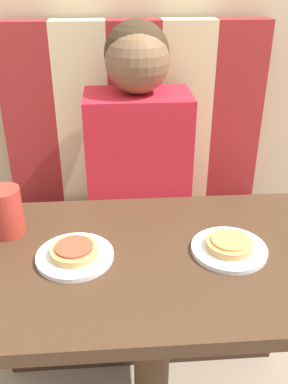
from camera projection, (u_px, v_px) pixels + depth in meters
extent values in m
cube|color=#382319|center=(139.00, 272.00, 1.79)|extent=(1.01, 0.53, 0.50)
cube|color=maroon|center=(31.00, 118.00, 1.67)|extent=(0.20, 0.09, 0.71)
cube|color=beige|center=(83.00, 117.00, 1.68)|extent=(0.20, 0.09, 0.71)
cube|color=maroon|center=(135.00, 116.00, 1.69)|extent=(0.20, 0.09, 0.71)
cube|color=beige|center=(185.00, 115.00, 1.71)|extent=(0.20, 0.09, 0.71)
cube|color=maroon|center=(234.00, 113.00, 1.72)|extent=(0.20, 0.09, 0.71)
cube|color=#422B1C|center=(153.00, 260.00, 1.04)|extent=(0.88, 0.56, 0.03)
cylinder|color=#422B1C|center=(151.00, 368.00, 1.22)|extent=(0.10, 0.10, 0.73)
cube|color=red|center=(138.00, 162.00, 1.55)|extent=(0.36, 0.23, 0.51)
sphere|color=brown|center=(137.00, 61.00, 1.38)|extent=(0.21, 0.21, 0.21)
sphere|color=#382819|center=(137.00, 53.00, 1.39)|extent=(0.22, 0.22, 0.22)
cylinder|color=white|center=(75.00, 255.00, 1.02)|extent=(0.19, 0.19, 0.01)
cylinder|color=white|center=(229.00, 248.00, 1.05)|extent=(0.19, 0.19, 0.01)
cylinder|color=tan|center=(75.00, 250.00, 1.02)|extent=(0.11, 0.11, 0.02)
cylinder|color=#AD472D|center=(74.00, 246.00, 1.01)|extent=(0.09, 0.09, 0.01)
cylinder|color=tan|center=(229.00, 243.00, 1.04)|extent=(0.11, 0.11, 0.02)
cylinder|color=gold|center=(230.00, 239.00, 1.03)|extent=(0.09, 0.09, 0.01)
cylinder|color=#B23328|center=(6.00, 212.00, 1.09)|extent=(0.08, 0.08, 0.13)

